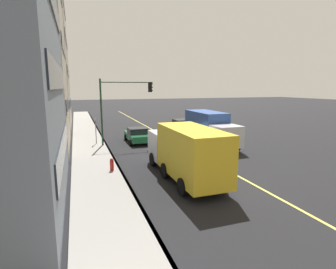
% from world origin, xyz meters
% --- Properties ---
extents(ground, '(200.00, 200.00, 0.00)m').
position_xyz_m(ground, '(0.00, 0.00, 0.00)').
color(ground, black).
extents(sidewalk_slab, '(80.00, 3.03, 0.15)m').
position_xyz_m(sidewalk_slab, '(0.00, 8.07, 0.07)').
color(sidewalk_slab, gray).
rests_on(sidewalk_slab, ground).
extents(curb_edge, '(80.00, 0.16, 0.15)m').
position_xyz_m(curb_edge, '(0.00, 6.63, 0.07)').
color(curb_edge, slate).
rests_on(curb_edge, ground).
extents(lane_stripe_center, '(80.00, 0.16, 0.01)m').
position_xyz_m(lane_stripe_center, '(0.00, 0.00, 0.01)').
color(lane_stripe_center, '#D8CC4C').
rests_on(lane_stripe_center, ground).
extents(building_glass_right, '(12.98, 8.62, 27.02)m').
position_xyz_m(building_glass_right, '(19.06, 14.06, 13.51)').
color(building_glass_right, '#B2A893').
rests_on(building_glass_right, ground).
extents(car_green, '(4.24, 2.13, 1.43)m').
position_xyz_m(car_green, '(5.37, 3.50, 0.72)').
color(car_green, '#1E6038').
rests_on(car_green, ground).
extents(car_tan, '(4.12, 2.08, 1.50)m').
position_xyz_m(car_tan, '(9.49, -2.92, 0.77)').
color(car_tan, tan).
rests_on(car_tan, ground).
extents(truck_blue, '(7.13, 2.40, 3.07)m').
position_xyz_m(truck_blue, '(1.91, -2.55, 1.63)').
color(truck_blue, silver).
rests_on(truck_blue, ground).
extents(truck_yellow, '(7.83, 2.45, 3.14)m').
position_xyz_m(truck_yellow, '(-5.82, 3.21, 1.67)').
color(truck_yellow, silver).
rests_on(truck_yellow, ground).
extents(pedestrian_with_backpack, '(0.41, 0.40, 1.60)m').
position_xyz_m(pedestrian_with_backpack, '(-1.24, 1.07, 0.93)').
color(pedestrian_with_backpack, '#383838').
rests_on(pedestrian_with_backpack, ground).
extents(traffic_light_mast, '(0.28, 4.87, 6.08)m').
position_xyz_m(traffic_light_mast, '(4.54, 5.13, 4.20)').
color(traffic_light_mast, '#1E3823').
rests_on(traffic_light_mast, ground).
extents(street_sign_post, '(0.60, 0.08, 2.64)m').
position_xyz_m(street_sign_post, '(5.40, 7.45, 1.56)').
color(street_sign_post, slate).
rests_on(street_sign_post, ground).
extents(fire_hydrant, '(0.24, 0.24, 0.94)m').
position_xyz_m(fire_hydrant, '(-3.29, 7.15, 0.47)').
color(fire_hydrant, red).
rests_on(fire_hydrant, ground).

